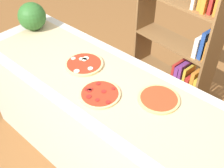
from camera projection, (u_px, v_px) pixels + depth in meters
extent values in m
plane|color=brown|center=(112.00, 162.00, 2.45)|extent=(12.00, 12.00, 0.00)
cube|color=beige|center=(112.00, 130.00, 2.15)|extent=(2.40, 0.74, 0.91)
cube|color=tan|center=(112.00, 86.00, 1.85)|extent=(2.16, 0.57, 0.00)
cylinder|color=#E5C17F|center=(84.00, 64.00, 2.02)|extent=(0.29, 0.29, 0.02)
cylinder|color=red|center=(84.00, 63.00, 2.01)|extent=(0.25, 0.25, 0.00)
cylinder|color=#EFE5CC|center=(84.00, 59.00, 2.04)|extent=(0.04, 0.04, 0.00)
cylinder|color=#EFE5CC|center=(81.00, 59.00, 2.05)|extent=(0.03, 0.03, 0.00)
cylinder|color=#EFE5CC|center=(86.00, 58.00, 2.05)|extent=(0.05, 0.05, 0.00)
cylinder|color=#EFE5CC|center=(73.00, 58.00, 2.05)|extent=(0.03, 0.03, 0.00)
cylinder|color=#EFE5CC|center=(77.00, 71.00, 1.94)|extent=(0.04, 0.04, 0.00)
cylinder|color=#EFE5CC|center=(90.00, 68.00, 1.96)|extent=(0.04, 0.04, 0.00)
cylinder|color=#E5C17F|center=(100.00, 94.00, 1.78)|extent=(0.27, 0.27, 0.01)
cylinder|color=red|center=(100.00, 93.00, 1.77)|extent=(0.24, 0.24, 0.00)
cylinder|color=maroon|center=(97.00, 100.00, 1.72)|extent=(0.03, 0.03, 0.00)
cylinder|color=maroon|center=(90.00, 91.00, 1.78)|extent=(0.03, 0.03, 0.00)
cylinder|color=maroon|center=(87.00, 89.00, 1.79)|extent=(0.03, 0.03, 0.00)
cylinder|color=maroon|center=(89.00, 97.00, 1.74)|extent=(0.04, 0.04, 0.00)
cylinder|color=maroon|center=(108.00, 102.00, 1.70)|extent=(0.03, 0.03, 0.00)
cylinder|color=maroon|center=(104.00, 91.00, 1.78)|extent=(0.03, 0.03, 0.00)
cylinder|color=maroon|center=(98.00, 84.00, 1.84)|extent=(0.03, 0.03, 0.00)
cylinder|color=maroon|center=(91.00, 89.00, 1.79)|extent=(0.03, 0.03, 0.00)
cylinder|color=maroon|center=(113.00, 89.00, 1.80)|extent=(0.03, 0.03, 0.00)
cylinder|color=#DBB26B|center=(159.00, 99.00, 1.74)|extent=(0.27, 0.27, 0.01)
cylinder|color=red|center=(159.00, 98.00, 1.74)|extent=(0.24, 0.24, 0.00)
sphere|color=#2D6628|center=(32.00, 16.00, 2.36)|extent=(0.24, 0.24, 0.24)
cube|color=brown|center=(211.00, 61.00, 2.26)|extent=(0.05, 0.25, 1.60)
cube|color=brown|center=(145.00, 27.00, 2.70)|extent=(0.05, 0.25, 1.60)
cube|color=brown|center=(164.00, 104.00, 3.00)|extent=(0.77, 0.34, 0.02)
cube|color=#2D753D|center=(191.00, 114.00, 2.73)|extent=(0.06, 0.15, 0.21)
cube|color=silver|center=(188.00, 112.00, 2.76)|extent=(0.06, 0.21, 0.20)
cube|color=gold|center=(185.00, 107.00, 2.77)|extent=(0.05, 0.15, 0.25)
cube|color=#2D753D|center=(181.00, 105.00, 2.79)|extent=(0.06, 0.18, 0.26)
cube|color=#B22823|center=(177.00, 103.00, 2.83)|extent=(0.06, 0.19, 0.23)
cube|color=#753384|center=(173.00, 101.00, 2.86)|extent=(0.06, 0.21, 0.21)
cube|color=brown|center=(169.00, 76.00, 2.74)|extent=(0.77, 0.34, 0.02)
cube|color=gold|center=(200.00, 85.00, 2.48)|extent=(0.06, 0.19, 0.19)
cube|color=orange|center=(196.00, 81.00, 2.49)|extent=(0.06, 0.17, 0.24)
cube|color=#B22823|center=(192.00, 81.00, 2.54)|extent=(0.06, 0.19, 0.16)
cube|color=gold|center=(188.00, 77.00, 2.54)|extent=(0.05, 0.16, 0.22)
cube|color=#753384|center=(185.00, 73.00, 2.55)|extent=(0.05, 0.20, 0.25)
cube|color=#753384|center=(181.00, 73.00, 2.59)|extent=(0.06, 0.20, 0.21)
cube|color=#B22823|center=(178.00, 71.00, 2.61)|extent=(0.05, 0.19, 0.22)
cube|color=brown|center=(175.00, 42.00, 2.48)|extent=(0.77, 0.34, 0.02)
cube|color=orange|center=(210.00, 49.00, 2.22)|extent=(0.04, 0.15, 0.18)
cube|color=#234799|center=(207.00, 44.00, 2.22)|extent=(0.05, 0.17, 0.25)
cube|color=silver|center=(202.00, 45.00, 2.26)|extent=(0.06, 0.20, 0.18)
cube|color=brown|center=(182.00, 1.00, 2.22)|extent=(0.77, 0.34, 0.02)
cube|color=#B22823|center=(216.00, 1.00, 1.99)|extent=(0.05, 0.16, 0.17)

